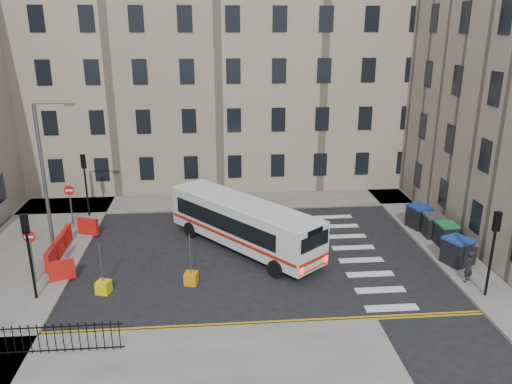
{
  "coord_description": "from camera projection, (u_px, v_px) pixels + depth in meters",
  "views": [
    {
      "loc": [
        -3.71,
        -24.87,
        11.98
      ],
      "look_at": [
        -1.41,
        1.86,
        3.0
      ],
      "focal_mm": 35.0,
      "sensor_mm": 36.0,
      "label": 1
    }
  ],
  "objects": [
    {
      "name": "wheelie_bin_c",
      "position": [
        446.0,
        234.0,
        28.15
      ],
      "size": [
        1.04,
        1.19,
        1.28
      ],
      "rotation": [
        0.0,
        0.0,
        0.03
      ],
      "color": "black",
      "rests_on": "pavement_east"
    },
    {
      "name": "bus",
      "position": [
        243.0,
        222.0,
        27.68
      ],
      "size": [
        8.22,
        9.31,
        2.77
      ],
      "rotation": [
        0.0,
        0.0,
        0.69
      ],
      "color": "silver",
      "rests_on": "ground"
    },
    {
      "name": "no_entry_north",
      "position": [
        70.0,
        198.0,
        30.18
      ],
      "size": [
        0.6,
        0.08,
        3.0
      ],
      "color": "#595B5E",
      "rests_on": "pavement_west"
    },
    {
      "name": "pedestrian",
      "position": [
        468.0,
        266.0,
        24.02
      ],
      "size": [
        0.7,
        0.64,
        1.61
      ],
      "primitive_type": "imported",
      "rotation": [
        0.0,
        0.0,
        3.73
      ],
      "color": "black",
      "rests_on": "pavement_east"
    },
    {
      "name": "terrace_north",
      "position": [
        170.0,
        71.0,
        38.94
      ],
      "size": [
        38.3,
        10.8,
        17.2
      ],
      "color": "gray",
      "rests_on": "ground"
    },
    {
      "name": "pavement_east",
      "position": [
        414.0,
        220.0,
        32.09
      ],
      "size": [
        2.4,
        26.0,
        0.15
      ],
      "primitive_type": "cube",
      "color": "slate",
      "rests_on": "ground"
    },
    {
      "name": "bollard_yellow",
      "position": [
        104.0,
        287.0,
        23.43
      ],
      "size": [
        0.74,
        0.74,
        0.6
      ],
      "primitive_type": "cube",
      "rotation": [
        0.0,
        0.0,
        -0.28
      ],
      "color": "yellow",
      "rests_on": "ground"
    },
    {
      "name": "traffic_light_east",
      "position": [
        494.0,
        241.0,
        22.2
      ],
      "size": [
        0.28,
        0.22,
        4.1
      ],
      "color": "black",
      "rests_on": "pavement_east"
    },
    {
      "name": "wheelie_bin_a",
      "position": [
        457.0,
        251.0,
        25.86
      ],
      "size": [
        1.53,
        1.62,
        1.42
      ],
      "rotation": [
        0.0,
        0.0,
        0.4
      ],
      "color": "black",
      "rests_on": "pavement_east"
    },
    {
      "name": "wheelie_bin_d",
      "position": [
        433.0,
        225.0,
        29.29
      ],
      "size": [
        1.11,
        1.26,
        1.34
      ],
      "rotation": [
        0.0,
        0.0,
        -0.04
      ],
      "color": "black",
      "rests_on": "pavement_east"
    },
    {
      "name": "pavement_sw",
      "position": [
        127.0,
        381.0,
        17.56
      ],
      "size": [
        20.0,
        6.0,
        0.15
      ],
      "primitive_type": "cube",
      "color": "slate",
      "rests_on": "ground"
    },
    {
      "name": "wheelie_bin_e",
      "position": [
        419.0,
        216.0,
        30.58
      ],
      "size": [
        1.44,
        1.55,
        1.4
      ],
      "rotation": [
        0.0,
        0.0,
        0.31
      ],
      "color": "black",
      "rests_on": "pavement_east"
    },
    {
      "name": "bollard_chevron",
      "position": [
        191.0,
        278.0,
        24.25
      ],
      "size": [
        0.72,
        0.72,
        0.6
      ],
      "primitive_type": "cube",
      "rotation": [
        0.0,
        0.0,
        -0.23
      ],
      "color": "#C9850B",
      "rests_on": "ground"
    },
    {
      "name": "pavement_west",
      "position": [
        29.0,
        254.0,
        27.38
      ],
      "size": [
        6.0,
        22.0,
        0.15
      ],
      "primitive_type": "cube",
      "color": "slate",
      "rests_on": "ground"
    },
    {
      "name": "no_entry_south",
      "position": [
        30.0,
        246.0,
        23.56
      ],
      "size": [
        0.6,
        0.08,
        3.0
      ],
      "color": "#595B5E",
      "rests_on": "pavement_west"
    },
    {
      "name": "traffic_light_sw",
      "position": [
        28.0,
        243.0,
        21.93
      ],
      "size": [
        0.28,
        0.22,
        4.1
      ],
      "color": "black",
      "rests_on": "pavement_west"
    },
    {
      "name": "ground",
      "position": [
        284.0,
        253.0,
        27.6
      ],
      "size": [
        120.0,
        120.0,
        0.0
      ],
      "primitive_type": "plane",
      "color": "black",
      "rests_on": "ground"
    },
    {
      "name": "wheelie_bin_b",
      "position": [
        464.0,
        251.0,
        26.15
      ],
      "size": [
        0.93,
        1.06,
        1.16
      ],
      "rotation": [
        0.0,
        0.0,
        -0.01
      ],
      "color": "black",
      "rests_on": "pavement_east"
    },
    {
      "name": "iron_railings",
      "position": [
        18.0,
        341.0,
        18.7
      ],
      "size": [
        7.8,
        0.04,
        1.2
      ],
      "color": "black",
      "rests_on": "pavement_sw"
    },
    {
      "name": "traffic_light_nw",
      "position": [
        85.0,
        176.0,
        31.85
      ],
      "size": [
        0.28,
        0.22,
        4.1
      ],
      "color": "black",
      "rests_on": "pavement_west"
    },
    {
      "name": "roadworks_barriers",
      "position": [
        66.0,
        246.0,
        26.9
      ],
      "size": [
        1.66,
        6.26,
        1.0
      ],
      "color": "red",
      "rests_on": "pavement_west"
    },
    {
      "name": "streetlamp",
      "position": [
        43.0,
        174.0,
        27.05
      ],
      "size": [
        0.5,
        0.22,
        8.14
      ],
      "color": "#595B5E",
      "rests_on": "pavement_west"
    },
    {
      "name": "pavement_north",
      "position": [
        183.0,
        203.0,
        35.21
      ],
      "size": [
        36.0,
        3.2,
        0.15
      ],
      "primitive_type": "cube",
      "color": "slate",
      "rests_on": "ground"
    }
  ]
}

